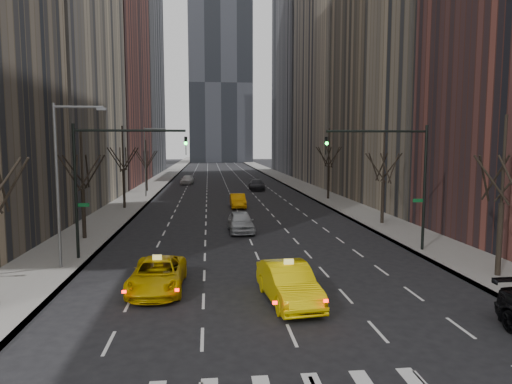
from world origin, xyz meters
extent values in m
plane|color=black|center=(0.00, 0.00, 0.00)|extent=(400.00, 400.00, 0.00)
cube|color=slate|center=(-12.25, 70.00, 0.07)|extent=(4.50, 320.00, 0.15)
cube|color=slate|center=(12.25, 70.00, 0.07)|extent=(4.50, 320.00, 0.15)
cube|color=brown|center=(-21.50, 66.00, 22.00)|extent=(14.00, 28.00, 44.00)
cube|color=slate|center=(-21.50, 96.00, 30.00)|extent=(14.00, 30.00, 60.00)
cube|color=tan|center=(21.50, 64.00, 25.00)|extent=(14.00, 28.00, 50.00)
cube|color=slate|center=(21.50, 95.00, 29.00)|extent=(14.00, 30.00, 58.00)
cube|color=black|center=(2.00, 170.00, 60.00)|extent=(24.00, 24.00, 120.00)
cylinder|color=black|center=(-11.85, 4.85, 5.16)|extent=(0.42, 1.80, 2.52)
cylinder|color=black|center=(-11.19, 4.29, 5.16)|extent=(1.74, 0.72, 2.52)
cylinder|color=black|center=(-11.34, 3.45, 5.16)|extent=(1.46, 1.25, 2.52)
cylinder|color=black|center=(-12.00, 18.00, 1.93)|extent=(0.28, 0.28, 3.57)
cylinder|color=black|center=(-12.00, 18.00, 5.84)|extent=(0.16, 0.16, 4.25)
cylinder|color=black|center=(-11.85, 18.85, 4.95)|extent=(0.42, 1.80, 2.52)
cylinder|color=black|center=(-11.19, 18.29, 4.95)|extent=(1.74, 0.72, 2.52)
cylinder|color=black|center=(-11.34, 17.45, 4.95)|extent=(1.46, 1.25, 2.52)
cylinder|color=black|center=(-12.15, 17.15, 4.95)|extent=(0.42, 1.80, 2.52)
cylinder|color=black|center=(-12.81, 17.71, 4.95)|extent=(1.74, 0.72, 2.52)
cylinder|color=black|center=(-12.66, 18.55, 4.95)|extent=(1.46, 1.25, 2.52)
cylinder|color=black|center=(-12.00, 34.00, 2.15)|extent=(0.28, 0.28, 3.99)
cylinder|color=black|center=(-12.00, 34.00, 6.52)|extent=(0.16, 0.16, 4.75)
cylinder|color=black|center=(-11.85, 34.85, 5.37)|extent=(0.42, 1.80, 2.52)
cylinder|color=black|center=(-11.19, 34.29, 5.37)|extent=(1.74, 0.72, 2.52)
cylinder|color=black|center=(-11.34, 33.45, 5.37)|extent=(1.46, 1.25, 2.52)
cylinder|color=black|center=(-12.15, 33.15, 5.37)|extent=(0.42, 1.80, 2.52)
cylinder|color=black|center=(-12.81, 33.71, 5.37)|extent=(1.74, 0.72, 2.52)
cylinder|color=black|center=(-12.66, 34.55, 5.37)|extent=(1.46, 1.25, 2.52)
cylinder|color=black|center=(-12.00, 52.00, 1.83)|extent=(0.28, 0.28, 3.36)
cylinder|color=black|center=(-12.00, 52.00, 5.51)|extent=(0.16, 0.16, 4.00)
cylinder|color=black|center=(-11.85, 52.85, 4.74)|extent=(0.42, 1.80, 2.52)
cylinder|color=black|center=(-11.19, 52.29, 4.74)|extent=(1.74, 0.72, 2.52)
cylinder|color=black|center=(-11.34, 51.45, 4.74)|extent=(1.46, 1.25, 2.52)
cylinder|color=black|center=(-12.15, 51.15, 4.74)|extent=(0.42, 1.80, 2.52)
cylinder|color=black|center=(-12.81, 51.71, 4.74)|extent=(1.74, 0.72, 2.52)
cylinder|color=black|center=(-12.66, 52.55, 4.74)|extent=(1.46, 1.25, 2.52)
cylinder|color=black|center=(12.00, 6.00, 2.04)|extent=(0.28, 0.28, 3.78)
cylinder|color=black|center=(12.00, 6.00, 6.18)|extent=(0.16, 0.16, 4.50)
cylinder|color=black|center=(12.15, 6.85, 5.16)|extent=(0.42, 1.80, 2.52)
cylinder|color=black|center=(11.85, 5.15, 5.16)|extent=(0.42, 1.80, 2.52)
cylinder|color=black|center=(11.19, 5.71, 5.16)|extent=(1.74, 0.72, 2.52)
cylinder|color=black|center=(11.34, 6.55, 5.16)|extent=(1.46, 1.25, 2.52)
cylinder|color=black|center=(12.00, 22.00, 1.93)|extent=(0.28, 0.28, 3.57)
cylinder|color=black|center=(12.00, 22.00, 5.84)|extent=(0.16, 0.16, 4.25)
cylinder|color=black|center=(12.15, 22.85, 4.95)|extent=(0.42, 1.80, 2.52)
cylinder|color=black|center=(12.81, 22.29, 4.95)|extent=(1.74, 0.72, 2.52)
cylinder|color=black|center=(12.66, 21.45, 4.95)|extent=(1.46, 1.25, 2.52)
cylinder|color=black|center=(11.85, 21.15, 4.95)|extent=(0.42, 1.80, 2.52)
cylinder|color=black|center=(11.19, 21.71, 4.95)|extent=(1.74, 0.72, 2.52)
cylinder|color=black|center=(11.34, 22.55, 4.95)|extent=(1.46, 1.25, 2.52)
cylinder|color=black|center=(12.00, 40.00, 2.15)|extent=(0.28, 0.28, 3.99)
cylinder|color=black|center=(12.00, 40.00, 6.52)|extent=(0.16, 0.16, 4.75)
cylinder|color=black|center=(12.15, 40.85, 5.37)|extent=(0.42, 1.80, 2.52)
cylinder|color=black|center=(12.81, 40.29, 5.37)|extent=(1.74, 0.72, 2.52)
cylinder|color=black|center=(12.66, 39.45, 5.37)|extent=(1.46, 1.25, 2.52)
cylinder|color=black|center=(11.85, 39.15, 5.37)|extent=(0.42, 1.80, 2.52)
cylinder|color=black|center=(11.19, 39.71, 5.37)|extent=(1.74, 0.72, 2.52)
cylinder|color=black|center=(11.34, 40.55, 5.37)|extent=(1.46, 1.25, 2.52)
cylinder|color=black|center=(-10.80, 12.00, 4.15)|extent=(0.18, 0.18, 8.00)
cylinder|color=black|center=(-7.55, 12.00, 7.75)|extent=(6.50, 0.14, 0.14)
imported|color=black|center=(-4.30, 12.00, 6.85)|extent=(0.18, 0.22, 1.10)
sphere|color=#0CFF33|center=(-4.30, 11.82, 7.00)|extent=(0.20, 0.20, 0.20)
cube|color=#0C5926|center=(-10.40, 12.00, 3.35)|extent=(0.70, 0.04, 0.22)
cylinder|color=black|center=(10.80, 12.00, 4.15)|extent=(0.18, 0.18, 8.00)
cylinder|color=black|center=(7.55, 12.00, 7.75)|extent=(6.50, 0.14, 0.14)
imported|color=black|center=(4.30, 12.00, 6.85)|extent=(0.18, 0.22, 1.10)
sphere|color=#0CFF33|center=(4.30, 11.82, 7.00)|extent=(0.20, 0.20, 0.20)
cube|color=#0C5926|center=(10.40, 12.00, 3.35)|extent=(0.70, 0.04, 0.22)
cylinder|color=slate|center=(-11.20, 10.00, 4.65)|extent=(0.16, 0.16, 9.00)
cylinder|color=slate|center=(-9.90, 10.00, 8.95)|extent=(2.60, 0.14, 0.14)
cube|color=slate|center=(-8.70, 10.00, 8.85)|extent=(0.50, 0.22, 0.15)
cylinder|color=slate|center=(-11.20, 45.00, 4.65)|extent=(0.16, 0.16, 9.00)
cylinder|color=slate|center=(-9.90, 45.00, 8.95)|extent=(2.60, 0.14, 0.14)
cube|color=slate|center=(-8.70, 45.00, 8.85)|extent=(0.50, 0.22, 0.15)
imported|color=#D9B004|center=(-5.44, 5.77, 0.75)|extent=(2.57, 5.41, 1.49)
imported|color=yellow|center=(0.49, 3.47, 0.86)|extent=(2.38, 5.40, 1.72)
imported|color=#AFB3B8|center=(-0.46, 19.92, 0.82)|extent=(2.05, 4.86, 1.64)
imported|color=#F39705|center=(0.20, 33.96, 0.76)|extent=(1.65, 4.62, 1.52)
imported|color=#28282D|center=(4.31, 52.99, 0.80)|extent=(2.35, 5.56, 1.60)
imported|color=white|center=(-6.69, 64.22, 0.81)|extent=(2.45, 4.97, 1.63)
camera|label=1|loc=(-2.96, -15.78, 6.94)|focal=32.00mm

